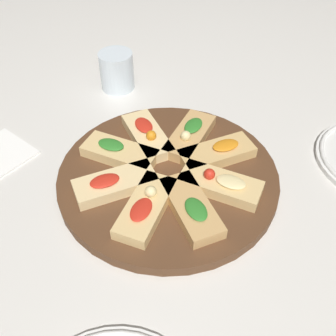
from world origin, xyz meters
The scene contains 11 objects.
ground_plane centered at (0.00, 0.00, 0.00)m, with size 3.00×3.00×0.00m, color silver.
serving_board centered at (0.00, 0.00, 0.01)m, with size 0.42×0.42×0.02m, color #51331E.
focaccia_slice_0 centered at (0.04, -0.10, 0.03)m, with size 0.11×0.16×0.03m.
focaccia_slice_1 centered at (0.10, -0.03, 0.03)m, with size 0.16×0.10×0.03m.
focaccia_slice_2 centered at (0.09, 0.05, 0.03)m, with size 0.16×0.12×0.04m.
focaccia_slice_3 centered at (0.04, 0.10, 0.03)m, with size 0.11×0.16×0.03m.
focaccia_slice_4 centered at (-0.04, 0.09, 0.03)m, with size 0.11×0.16×0.04m.
focaccia_slice_5 centered at (-0.10, 0.03, 0.03)m, with size 0.16×0.10×0.03m.
focaccia_slice_6 centered at (-0.10, -0.04, 0.03)m, with size 0.16×0.11×0.04m.
focaccia_slice_7 centered at (-0.03, -0.10, 0.03)m, with size 0.10×0.16×0.04m.
water_glass centered at (-0.13, -0.32, 0.05)m, with size 0.08×0.08×0.09m, color silver.
Camera 1 is at (0.35, 0.38, 0.54)m, focal length 42.00 mm.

